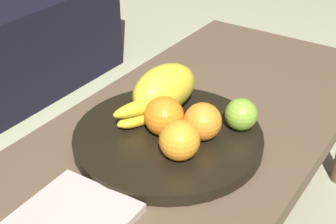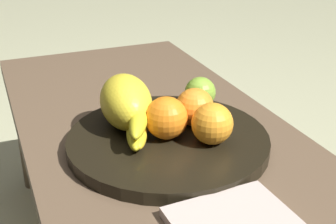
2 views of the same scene
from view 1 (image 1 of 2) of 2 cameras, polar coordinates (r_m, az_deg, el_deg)
coffee_table at (r=1.07m, az=1.67°, el=-4.60°), size 1.27×0.55×0.43m
fruit_bowl at (r=1.01m, az=-0.00°, el=-3.03°), size 0.40×0.40×0.03m
melon_large_front at (r=1.05m, az=-0.43°, el=2.81°), size 0.18×0.13×0.10m
orange_front at (r=0.96m, az=4.13°, el=-1.14°), size 0.08×0.08×0.08m
orange_left at (r=0.97m, az=-0.49°, el=-0.48°), size 0.08×0.08×0.08m
orange_right at (r=0.91m, az=1.37°, el=-3.37°), size 0.08×0.08×0.08m
apple_front at (r=1.00m, az=8.67°, el=-0.27°), size 0.07×0.07×0.07m
banana_bunch at (r=1.02m, az=-2.45°, el=0.07°), size 0.16×0.09×0.06m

